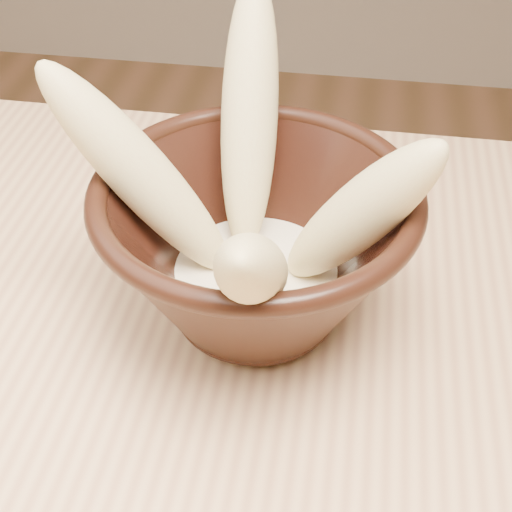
{
  "coord_description": "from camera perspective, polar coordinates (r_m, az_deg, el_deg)",
  "views": [
    {
      "loc": [
        -0.1,
        -0.19,
        1.1
      ],
      "look_at": [
        -0.16,
        0.14,
        0.8
      ],
      "focal_mm": 50.0,
      "sensor_mm": 36.0,
      "label": 1
    }
  ],
  "objects": [
    {
      "name": "bowl",
      "position": [
        0.45,
        0.0,
        0.91
      ],
      "size": [
        0.2,
        0.2,
        0.11
      ],
      "rotation": [
        0.0,
        0.0,
        0.39
      ],
      "color": "black",
      "rests_on": "table"
    },
    {
      "name": "milk_puddle",
      "position": [
        0.46,
        0.0,
        -1.64
      ],
      "size": [
        0.11,
        0.11,
        0.02
      ],
      "primitive_type": "cylinder",
      "color": "beige",
      "rests_on": "bowl"
    },
    {
      "name": "banana_upright",
      "position": [
        0.47,
        -0.53,
        11.23
      ],
      "size": [
        0.05,
        0.13,
        0.17
      ],
      "primitive_type": "ellipsoid",
      "rotation": [
        0.56,
        0.0,
        3.22
      ],
      "color": "#E0C284",
      "rests_on": "bowl"
    },
    {
      "name": "banana_left",
      "position": [
        0.43,
        -9.24,
        6.46
      ],
      "size": [
        0.13,
        0.04,
        0.16
      ],
      "primitive_type": "ellipsoid",
      "rotation": [
        0.64,
        0.0,
        -1.58
      ],
      "color": "#E0C284",
      "rests_on": "bowl"
    },
    {
      "name": "banana_right",
      "position": [
        0.41,
        8.25,
        3.26
      ],
      "size": [
        0.12,
        0.07,
        0.14
      ],
      "primitive_type": "ellipsoid",
      "rotation": [
        0.6,
        0.0,
        1.28
      ],
      "color": "#E0C284",
      "rests_on": "bowl"
    },
    {
      "name": "banana_front",
      "position": [
        0.37,
        -0.25,
        -1.26
      ],
      "size": [
        0.05,
        0.15,
        0.15
      ],
      "primitive_type": "ellipsoid",
      "rotation": [
        0.78,
        0.0,
        0.08
      ],
      "color": "#E0C284",
      "rests_on": "bowl"
    }
  ]
}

